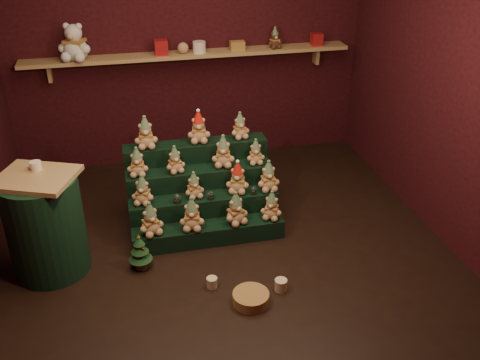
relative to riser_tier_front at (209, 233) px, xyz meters
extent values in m
plane|color=black|center=(0.12, -0.16, -0.09)|extent=(4.00, 4.00, 0.00)
cube|color=black|center=(0.12, 1.89, 1.31)|extent=(4.00, 0.10, 2.80)
cube|color=black|center=(0.12, -2.21, 1.31)|extent=(4.00, 0.10, 2.80)
cube|color=black|center=(2.17, -0.16, 1.31)|extent=(0.10, 4.00, 2.80)
cube|color=tan|center=(0.12, 1.71, 1.21)|extent=(3.60, 0.26, 0.04)
cube|color=tan|center=(-1.38, 1.78, 1.09)|extent=(0.04, 0.12, 0.20)
cube|color=tan|center=(1.62, 1.78, 1.09)|extent=(0.04, 0.12, 0.20)
cube|color=black|center=(0.00, 0.00, 0.00)|extent=(1.40, 0.22, 0.18)
cube|color=black|center=(0.00, 0.22, 0.09)|extent=(1.40, 0.22, 0.36)
cube|color=black|center=(0.00, 0.44, 0.18)|extent=(1.40, 0.22, 0.54)
cube|color=black|center=(0.00, 0.66, 0.27)|extent=(1.40, 0.22, 0.72)
cylinder|color=black|center=(-0.26, 0.16, 0.28)|extent=(0.06, 0.06, 0.03)
sphere|color=silver|center=(-0.26, 0.16, 0.33)|extent=(0.07, 0.07, 0.07)
cylinder|color=black|center=(0.05, 0.16, 0.28)|extent=(0.06, 0.06, 0.02)
sphere|color=silver|center=(0.05, 0.16, 0.32)|extent=(0.06, 0.06, 0.06)
cylinder|color=black|center=(0.47, 0.16, 0.28)|extent=(0.06, 0.06, 0.02)
sphere|color=silver|center=(0.47, 0.16, 0.32)|extent=(0.06, 0.06, 0.06)
cube|color=tan|center=(-1.38, -0.09, 0.80)|extent=(0.74, 0.68, 0.04)
cylinder|color=black|center=(-1.38, -0.09, 0.34)|extent=(0.63, 0.63, 0.87)
cylinder|color=beige|center=(-1.38, 0.01, 0.86)|extent=(0.09, 0.09, 0.07)
cylinder|color=#4D331B|center=(-0.64, -0.26, -0.06)|extent=(0.10, 0.10, 0.05)
cone|color=#153C1A|center=(-0.64, -0.26, 0.05)|extent=(0.20, 0.20, 0.10)
cone|color=#153C1A|center=(-0.64, -0.26, 0.12)|extent=(0.15, 0.15, 0.09)
cone|color=#153C1A|center=(-0.64, -0.26, 0.19)|extent=(0.10, 0.10, 0.07)
cone|color=yellow|center=(-0.64, -0.26, 0.24)|extent=(0.03, 0.03, 0.03)
cylinder|color=beige|center=(-0.09, -0.65, -0.05)|extent=(0.09, 0.09, 0.09)
cylinder|color=beige|center=(0.45, -0.81, -0.04)|extent=(0.10, 0.10, 0.10)
cylinder|color=#AD8445|center=(0.18, -0.91, -0.04)|extent=(0.33, 0.33, 0.09)
cube|color=#B41B1D|center=(-0.19, 1.69, 1.31)|extent=(0.14, 0.14, 0.16)
cylinder|color=beige|center=(0.23, 1.69, 1.29)|extent=(0.14, 0.14, 0.12)
cube|color=#B41B1D|center=(1.58, 1.69, 1.30)|extent=(0.12, 0.12, 0.14)
sphere|color=tan|center=(0.05, 1.69, 1.29)|extent=(0.12, 0.12, 0.12)
cube|color=orange|center=(0.65, 1.69, 1.28)|extent=(0.16, 0.10, 0.10)
camera|label=1|loc=(-0.64, -4.07, 2.79)|focal=40.00mm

